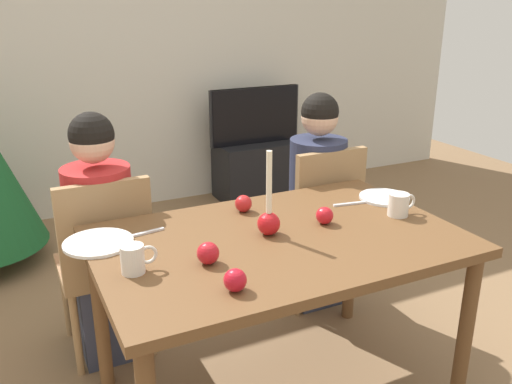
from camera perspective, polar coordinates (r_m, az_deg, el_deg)
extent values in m
cube|color=beige|center=(4.41, -14.23, 14.84)|extent=(6.40, 0.10, 2.60)
cube|color=brown|center=(2.12, 2.36, -5.19)|extent=(1.40, 0.90, 0.04)
cylinder|color=brown|center=(2.40, 20.99, -13.76)|extent=(0.06, 0.06, 0.71)
cylinder|color=brown|center=(2.46, -15.93, -12.26)|extent=(0.06, 0.06, 0.71)
cylinder|color=brown|center=(2.90, 9.87, -6.64)|extent=(0.06, 0.06, 0.71)
cube|color=#99754C|center=(2.69, -15.66, -7.46)|extent=(0.40, 0.40, 0.04)
cube|color=#99754C|center=(2.43, -15.37, -4.08)|extent=(0.40, 0.04, 0.45)
cylinder|color=#99754C|center=(2.97, -12.64, -9.40)|extent=(0.04, 0.04, 0.41)
cylinder|color=#99754C|center=(2.93, -19.21, -10.52)|extent=(0.04, 0.04, 0.41)
cylinder|color=#99754C|center=(2.68, -10.86, -12.66)|extent=(0.04, 0.04, 0.41)
cylinder|color=#99754C|center=(2.64, -18.20, -13.99)|extent=(0.04, 0.04, 0.41)
cube|color=#99754C|center=(3.06, 5.72, -3.43)|extent=(0.40, 0.40, 0.04)
cube|color=#99754C|center=(2.83, 7.78, -0.13)|extent=(0.40, 0.04, 0.45)
cylinder|color=#99754C|center=(3.36, 6.57, -5.44)|extent=(0.04, 0.04, 0.41)
cylinder|color=#99754C|center=(3.21, 1.39, -6.60)|extent=(0.04, 0.04, 0.41)
cylinder|color=#99754C|center=(3.11, 9.92, -7.78)|extent=(0.04, 0.04, 0.41)
cylinder|color=#99754C|center=(2.94, 4.45, -9.21)|extent=(0.04, 0.04, 0.41)
cube|color=#33384C|center=(2.74, -15.06, -11.72)|extent=(0.28, 0.28, 0.45)
cylinder|color=#AD2323|center=(2.54, -15.97, -2.69)|extent=(0.30, 0.30, 0.48)
sphere|color=tan|center=(2.43, -16.74, 5.08)|extent=(0.19, 0.19, 0.19)
sphere|color=black|center=(2.43, -16.81, 5.76)|extent=(0.19, 0.19, 0.19)
cube|color=#33384C|center=(3.10, 6.08, -7.24)|extent=(0.28, 0.28, 0.45)
cylinder|color=#282D47|center=(2.93, 6.40, 0.92)|extent=(0.30, 0.30, 0.48)
sphere|color=tan|center=(2.83, 6.67, 7.74)|extent=(0.19, 0.19, 0.19)
sphere|color=black|center=(2.83, 6.69, 8.33)|extent=(0.19, 0.19, 0.19)
cube|color=black|center=(4.65, -0.11, 2.30)|extent=(0.64, 0.40, 0.48)
cube|color=black|center=(4.53, -0.12, 7.99)|extent=(0.79, 0.04, 0.46)
cube|color=black|center=(4.53, -0.11, 7.98)|extent=(0.76, 0.05, 0.46)
sphere|color=red|center=(2.12, 1.34, -3.33)|extent=(0.09, 0.09, 0.09)
cylinder|color=#EFE5C6|center=(2.06, 1.37, 1.00)|extent=(0.02, 0.02, 0.25)
cylinder|color=white|center=(2.14, -16.13, -5.10)|extent=(0.26, 0.26, 0.01)
cylinder|color=silver|center=(2.58, 13.25, -0.55)|extent=(0.23, 0.23, 0.01)
cylinder|color=silver|center=(1.88, -12.76, -6.85)|extent=(0.08, 0.08, 0.10)
torus|color=silver|center=(1.89, -11.23, -6.44)|extent=(0.07, 0.01, 0.07)
cylinder|color=silver|center=(2.38, 14.64, -1.28)|extent=(0.09, 0.09, 0.10)
torus|color=silver|center=(2.41, 15.66, -0.97)|extent=(0.07, 0.01, 0.07)
cube|color=silver|center=(2.18, -11.75, -4.25)|extent=(0.18, 0.04, 0.01)
cube|color=silver|center=(2.48, 9.98, -1.19)|extent=(0.18, 0.04, 0.01)
sphere|color=#B51721|center=(1.90, -5.03, -6.38)|extent=(0.08, 0.08, 0.08)
sphere|color=#B31D1F|center=(2.35, -1.32, -1.21)|extent=(0.07, 0.07, 0.07)
sphere|color=red|center=(2.24, 7.17, -2.45)|extent=(0.07, 0.07, 0.07)
sphere|color=red|center=(1.73, -2.19, -9.18)|extent=(0.07, 0.07, 0.07)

